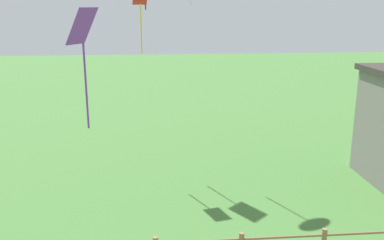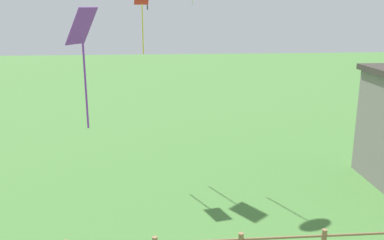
# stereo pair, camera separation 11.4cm
# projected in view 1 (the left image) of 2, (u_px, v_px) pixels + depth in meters

# --- Properties ---
(kite_purple_streamer) EXTENTS (0.78, 0.87, 2.98)m
(kite_purple_streamer) POSITION_uv_depth(u_px,v_px,m) (83.00, 43.00, 10.29)
(kite_purple_streamer) COLOR purple
(kite_red_diamond) EXTENTS (0.69, 0.54, 2.82)m
(kite_red_diamond) POSITION_uv_depth(u_px,v_px,m) (140.00, 7.00, 17.98)
(kite_red_diamond) COLOR red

